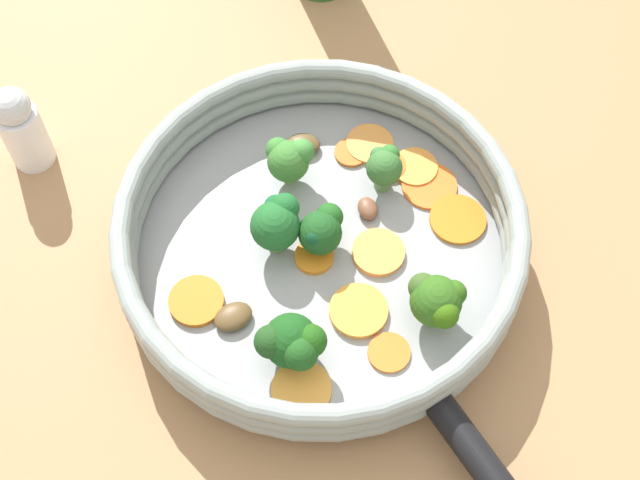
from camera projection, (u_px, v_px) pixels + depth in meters
ground_plane at (320, 259)px, 0.75m from camera, size 4.00×4.00×0.00m
skillet at (320, 254)px, 0.74m from camera, size 0.31×0.31×0.02m
skillet_rim_wall at (320, 234)px, 0.71m from camera, size 0.33×0.33×0.05m
skillet_rivet_left at (382, 415)px, 0.66m from camera, size 0.01×0.01×0.01m
skillet_rivet_right at (465, 363)px, 0.68m from camera, size 0.01×0.01×0.01m
carrot_slice_0 at (415, 167)px, 0.77m from camera, size 0.05×0.05×0.00m
carrot_slice_1 at (196, 301)px, 0.70m from camera, size 0.05×0.05×0.01m
carrot_slice_2 at (312, 255)px, 0.72m from camera, size 0.03×0.03×0.01m
carrot_slice_3 at (370, 144)px, 0.78m from camera, size 0.04×0.04×0.00m
carrot_slice_4 at (458, 219)px, 0.74m from camera, size 0.07×0.07×0.00m
carrot_slice_5 at (302, 389)px, 0.67m from camera, size 0.06×0.06×0.00m
carrot_slice_6 at (429, 186)px, 0.76m from camera, size 0.05×0.05×0.00m
carrot_slice_7 at (389, 166)px, 0.77m from camera, size 0.04×0.04×0.01m
carrot_slice_8 at (351, 153)px, 0.78m from camera, size 0.04×0.04×0.00m
carrot_slice_9 at (359, 311)px, 0.70m from camera, size 0.07×0.07×0.01m
carrot_slice_10 at (378, 252)px, 0.73m from camera, size 0.06×0.06×0.01m
carrot_slice_11 at (389, 353)px, 0.68m from camera, size 0.04×0.04×0.00m
broccoli_floret_0 at (289, 159)px, 0.74m from camera, size 0.04×0.04×0.05m
broccoli_floret_1 at (323, 228)px, 0.71m from camera, size 0.04×0.04×0.04m
broccoli_floret_2 at (437, 301)px, 0.67m from camera, size 0.04×0.05×0.05m
broccoli_floret_3 at (292, 343)px, 0.66m from camera, size 0.04×0.05×0.05m
broccoli_floret_4 at (276, 223)px, 0.70m from camera, size 0.05×0.04×0.05m
broccoli_floret_5 at (384, 166)px, 0.74m from camera, size 0.03×0.03×0.04m
mushroom_piece_0 at (368, 208)px, 0.74m from camera, size 0.03×0.03×0.01m
mushroom_piece_1 at (303, 144)px, 0.77m from camera, size 0.03×0.04×0.01m
mushroom_piece_2 at (233, 317)px, 0.69m from camera, size 0.04×0.04×0.01m
salt_shaker at (21, 127)px, 0.76m from camera, size 0.04×0.04×0.09m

